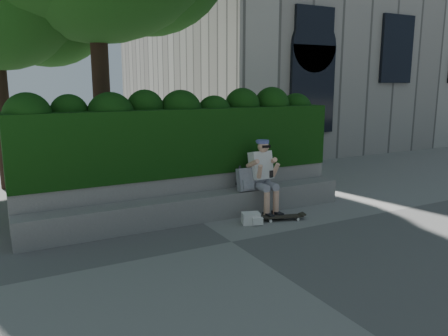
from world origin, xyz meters
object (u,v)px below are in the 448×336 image
skateboard (283,217)px  backpack_ground (251,218)px  person (263,174)px  backpack_plaid (245,179)px

skateboard → backpack_ground: bearing=-171.7°
person → skateboard: size_ratio=1.86×
person → backpack_ground: 0.95m
skateboard → backpack_ground: 0.62m
person → backpack_ground: person is taller
backpack_plaid → person: bearing=-11.4°
backpack_plaid → skateboard: bearing=-54.4°
person → backpack_plaid: bearing=165.9°
backpack_plaid → backpack_ground: size_ratio=1.39×
person → skateboard: 0.89m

